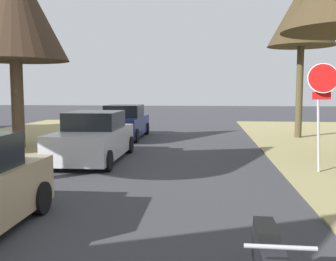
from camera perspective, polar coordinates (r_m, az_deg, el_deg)
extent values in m
cylinder|color=#9EA0A5|center=(11.51, 21.06, -0.03)|extent=(0.07, 0.45, 2.23)
cylinder|color=white|center=(11.22, 21.66, 7.10)|extent=(0.81, 0.19, 0.80)
cylinder|color=red|center=(11.22, 21.66, 7.10)|extent=(0.77, 0.20, 0.75)
cube|color=red|center=(11.30, 21.46, 4.74)|extent=(0.48, 0.09, 0.20)
cylinder|color=#493F28|center=(19.42, 18.59, 5.29)|extent=(0.31, 0.31, 4.25)
cone|color=#3A2F1C|center=(19.73, 18.94, 15.62)|extent=(3.09, 3.09, 2.84)
cylinder|color=#493F28|center=(20.11, 18.03, 13.52)|extent=(1.24, 0.51, 1.58)
cylinder|color=#493F28|center=(19.93, 17.64, 13.35)|extent=(0.98, 0.85, 1.41)
cylinder|color=#48392B|center=(16.06, -21.06, 3.52)|extent=(0.46, 0.46, 3.33)
cone|color=#3A2A1E|center=(16.35, -21.55, 16.38)|extent=(3.96, 3.96, 3.95)
cylinder|color=#48392B|center=(16.65, -21.08, 11.75)|extent=(1.18, 0.55, 1.52)
cylinder|color=#48392B|center=(15.63, -22.04, 12.37)|extent=(1.32, 0.42, 1.66)
cylinder|color=black|center=(7.62, -18.07, -9.32)|extent=(0.21, 0.60, 0.60)
cube|color=#BCBCC1|center=(12.88, -10.81, -1.71)|extent=(1.88, 4.43, 0.85)
cube|color=black|center=(13.01, -10.61, 1.50)|extent=(1.63, 2.05, 0.56)
cylinder|color=black|center=(11.12, -8.80, -4.37)|extent=(0.21, 0.60, 0.60)
cylinder|color=black|center=(11.66, -17.15, -4.09)|extent=(0.21, 0.60, 0.60)
cylinder|color=black|center=(14.31, -5.62, -2.06)|extent=(0.21, 0.60, 0.60)
cylinder|color=black|center=(14.73, -12.28, -1.93)|extent=(0.21, 0.60, 0.60)
cube|color=navy|center=(18.78, -6.48, 0.70)|extent=(1.88, 4.43, 0.85)
cube|color=black|center=(18.95, -6.37, 2.89)|extent=(1.63, 2.05, 0.56)
cylinder|color=black|center=(17.03, -4.72, -0.78)|extent=(0.21, 0.60, 0.60)
cylinder|color=black|center=(17.42, -10.37, -0.71)|extent=(0.21, 0.60, 0.60)
cylinder|color=black|center=(20.28, -3.12, 0.29)|extent=(0.21, 0.60, 0.60)
cylinder|color=black|center=(20.60, -7.92, 0.33)|extent=(0.21, 0.60, 0.60)
cylinder|color=black|center=(5.02, 13.23, -17.24)|extent=(0.11, 0.60, 0.60)
cube|color=black|center=(4.25, 14.47, -17.56)|extent=(0.25, 1.02, 0.36)
cube|color=black|center=(4.41, 14.09, -13.89)|extent=(0.23, 0.56, 0.12)
cylinder|color=#9EA0A5|center=(3.54, 16.04, -16.04)|extent=(0.60, 0.05, 0.04)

